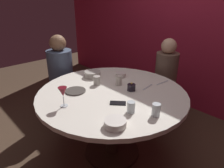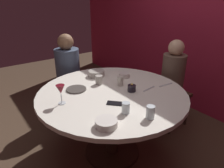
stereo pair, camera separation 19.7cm
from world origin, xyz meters
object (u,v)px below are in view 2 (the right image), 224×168
(seated_diner_left, at_px, (68,68))
(cup_center_front, at_px, (150,112))
(wine_glass, at_px, (61,90))
(bowl_salad_center, at_px, (124,75))
(cup_near_candle, at_px, (120,81))
(seated_diner_back, at_px, (173,75))
(candle_holder, at_px, (132,88))
(dining_table, at_px, (112,104))
(dinner_plate, at_px, (76,89))
(cup_by_right_diner, at_px, (126,108))
(cell_phone, at_px, (115,103))
(bowl_serving_large, at_px, (106,123))
(cup_by_left_diner, at_px, (99,80))
(bowl_small_white, at_px, (96,73))

(seated_diner_left, relative_size, cup_center_front, 11.23)
(wine_glass, bearing_deg, bowl_salad_center, 100.19)
(wine_glass, height_order, cup_near_candle, wine_glass)
(seated_diner_back, xyz_separation_m, candle_holder, (0.11, -0.80, 0.08))
(dining_table, height_order, dinner_plate, dinner_plate)
(wine_glass, distance_m, cup_by_right_diner, 0.58)
(cell_phone, bearing_deg, cup_center_front, 59.94)
(cup_by_right_diner, bearing_deg, seated_diner_back, 109.30)
(bowl_salad_center, distance_m, cup_near_candle, 0.24)
(seated_diner_left, xyz_separation_m, cup_near_candle, (0.93, 0.16, 0.08))
(candle_holder, xyz_separation_m, bowl_serving_large, (0.33, -0.54, -0.01))
(cup_by_right_diner, bearing_deg, cup_near_candle, 145.45)
(bowl_salad_center, height_order, cup_by_left_diner, cup_by_left_diner)
(cell_phone, bearing_deg, dinner_plate, -116.23)
(seated_diner_left, bearing_deg, cell_phone, -6.11)
(bowl_salad_center, xyz_separation_m, cup_center_front, (0.78, -0.39, 0.03))
(seated_diner_back, height_order, bowl_serving_large, seated_diner_back)
(bowl_salad_center, height_order, bowl_small_white, bowl_small_white)
(cell_phone, relative_size, cup_center_front, 1.32)
(cup_by_left_diner, bearing_deg, cup_near_candle, 43.90)
(dining_table, relative_size, bowl_serving_large, 8.86)
(wine_glass, height_order, cup_by_left_diner, wine_glass)
(seated_diner_back, bearing_deg, wine_glass, -2.63)
(cup_by_right_diner, xyz_separation_m, cup_center_front, (0.17, 0.10, 0.01))
(dining_table, distance_m, cup_near_candle, 0.26)
(bowl_small_white, bearing_deg, seated_diner_back, 62.46)
(candle_holder, bearing_deg, cup_by_right_diner, -48.54)
(seated_diner_left, relative_size, cell_phone, 8.48)
(dinner_plate, bearing_deg, cell_phone, 16.48)
(cup_near_candle, relative_size, cup_center_front, 0.96)
(dinner_plate, height_order, cup_near_candle, cup_near_candle)
(cup_by_left_diner, bearing_deg, dinner_plate, -92.63)
(wine_glass, bearing_deg, dining_table, 82.35)
(seated_diner_left, bearing_deg, cup_by_left_diner, 0.07)
(seated_diner_back, height_order, bowl_small_white, seated_diner_back)
(dinner_plate, distance_m, bowl_salad_center, 0.61)
(bowl_small_white, height_order, cup_by_left_diner, cup_by_left_diner)
(cup_by_left_diner, distance_m, cup_center_front, 0.79)
(dinner_plate, height_order, bowl_serving_large, bowl_serving_large)
(seated_diner_left, relative_size, bowl_small_white, 6.33)
(candle_holder, bearing_deg, cell_phone, -70.67)
(seated_diner_back, distance_m, bowl_serving_large, 1.42)
(dining_table, xyz_separation_m, seated_diner_back, (0.00, 0.96, 0.09))
(wine_glass, bearing_deg, seated_diner_back, 87.37)
(bowl_serving_large, xyz_separation_m, cup_center_front, (0.12, 0.33, 0.03))
(dining_table, height_order, wine_glass, wine_glass)
(candle_holder, xyz_separation_m, wine_glass, (-0.18, -0.66, 0.09))
(bowl_small_white, bearing_deg, dinner_plate, -61.63)
(bowl_serving_large, relative_size, bowl_salad_center, 1.36)
(cup_by_left_diner, bearing_deg, seated_diner_left, -179.93)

